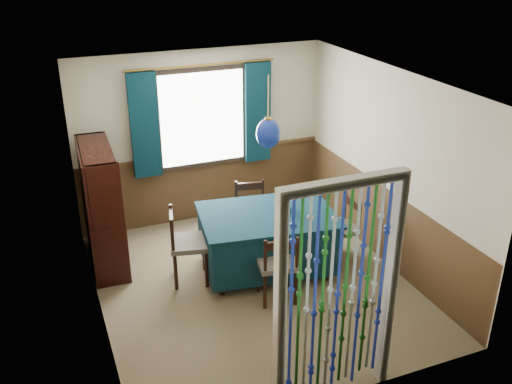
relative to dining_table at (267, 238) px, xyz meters
name	(u,v)px	position (x,y,z in m)	size (l,w,h in m)	color
floor	(254,284)	(-0.28, -0.26, -0.45)	(4.00, 4.00, 0.00)	brown
ceiling	(253,82)	(-0.28, -0.26, 2.05)	(4.00, 4.00, 0.00)	silver
wall_back	(202,137)	(-0.28, 1.74, 0.80)	(3.60, 3.60, 0.00)	beige
wall_front	(342,283)	(-0.28, -2.26, 0.80)	(3.60, 3.60, 0.00)	beige
wall_left	(90,218)	(-2.08, -0.26, 0.80)	(4.00, 4.00, 0.00)	beige
wall_right	(388,169)	(1.52, -0.26, 0.80)	(4.00, 4.00, 0.00)	beige
wainscot_back	(204,186)	(-0.28, 1.73, 0.05)	(3.60, 3.60, 0.00)	#47301B
wainscot_front	(336,353)	(-0.28, -2.24, 0.05)	(3.60, 3.60, 0.00)	#47301B
wainscot_left	(100,280)	(-2.07, -0.26, 0.05)	(4.00, 4.00, 0.00)	#47301B
wainscot_right	(382,223)	(1.50, -0.26, 0.05)	(4.00, 4.00, 0.00)	#47301B
window	(202,118)	(-0.28, 1.69, 1.10)	(1.32, 0.12, 1.42)	black
doorway	(337,299)	(-0.28, -2.20, 0.60)	(1.16, 0.12, 2.18)	silver
dining_table	(267,238)	(0.00, 0.00, 0.00)	(1.78, 1.35, 0.79)	#092633
chair_near	(278,264)	(-0.14, -0.65, 0.02)	(0.51, 0.49, 0.89)	black
chair_far	(251,214)	(0.05, 0.66, 0.02)	(0.52, 0.50, 0.90)	black
chair_left	(187,244)	(-0.99, 0.15, 0.05)	(0.54, 0.56, 0.95)	black
chair_right	(341,228)	(0.97, -0.13, 0.01)	(0.42, 0.44, 0.88)	black
sideboard	(103,224)	(-1.86, 0.94, 0.10)	(0.46, 1.22, 1.58)	black
pendant_lamp	(268,133)	(0.00, 0.00, 1.37)	(0.28, 0.28, 0.85)	olive
vase_table	(282,202)	(0.23, 0.07, 0.43)	(0.18, 0.18, 0.19)	navy
bowl_shelf	(107,192)	(-1.80, 0.65, 0.65)	(0.23, 0.23, 0.06)	beige
vase_sideboard	(103,192)	(-1.80, 1.19, 0.43)	(0.18, 0.18, 0.19)	beige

